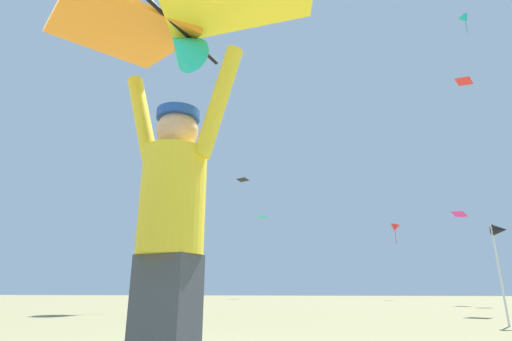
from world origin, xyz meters
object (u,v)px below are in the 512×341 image
(held_stunt_kite, at_px, (176,18))
(distant_kite_red_overhead_distant, at_px, (464,81))
(kite_flyer_person, at_px, (171,231))
(marker_flag, at_px, (499,237))
(distant_kite_black_mid_left, at_px, (243,179))
(distant_kite_teal_mid_right, at_px, (262,217))
(distant_kite_magenta_low_right, at_px, (460,214))
(distant_kite_teal_low_left, at_px, (465,19))
(distant_kite_red_far_center, at_px, (395,228))

(held_stunt_kite, distance_m, distant_kite_red_overhead_distant, 16.44)
(kite_flyer_person, distance_m, distant_kite_red_overhead_distant, 16.91)
(marker_flag, bearing_deg, distant_kite_black_mid_left, 123.91)
(held_stunt_kite, distance_m, marker_flag, 8.12)
(distant_kite_black_mid_left, xyz_separation_m, distant_kite_teal_mid_right, (-1.54, 14.68, 0.52))
(distant_kite_teal_mid_right, bearing_deg, distant_kite_magenta_low_right, -47.33)
(distant_kite_teal_low_left, relative_size, distant_kite_red_overhead_distant, 2.52)
(distant_kite_teal_low_left, distance_m, distant_kite_red_overhead_distant, 17.89)
(held_stunt_kite, height_order, distant_kite_black_mid_left, distant_kite_black_mid_left)
(kite_flyer_person, distance_m, marker_flag, 8.07)
(kite_flyer_person, xyz_separation_m, distant_kite_teal_low_left, (11.74, 25.81, 19.75))
(distant_kite_black_mid_left, distance_m, distant_kite_red_overhead_distant, 12.19)
(kite_flyer_person, xyz_separation_m, distant_kite_teal_mid_right, (-5.70, 33.90, 6.45))
(distant_kite_teal_low_left, relative_size, distant_kite_red_far_center, 1.01)
(marker_flag, bearing_deg, distant_kite_magenta_low_right, 76.03)
(distant_kite_teal_low_left, bearing_deg, kite_flyer_person, -114.46)
(held_stunt_kite, bearing_deg, distant_kite_magenta_low_right, 69.64)
(held_stunt_kite, bearing_deg, distant_kite_black_mid_left, 102.09)
(kite_flyer_person, bearing_deg, distant_kite_red_far_center, 79.56)
(distant_kite_red_far_center, xyz_separation_m, distant_kite_teal_mid_right, (-11.50, 2.42, 1.77))
(held_stunt_kite, bearing_deg, distant_kite_red_overhead_distant, 64.61)
(distant_kite_red_far_center, relative_size, distant_kite_teal_mid_right, 1.38)
(distant_kite_black_mid_left, xyz_separation_m, marker_flag, (8.30, -12.34, -5.16))
(kite_flyer_person, xyz_separation_m, distant_kite_black_mid_left, (-4.16, 19.22, 5.92))
(distant_kite_black_mid_left, relative_size, distant_kite_red_overhead_distant, 1.22)
(distant_kite_red_far_center, bearing_deg, distant_kite_teal_mid_right, 168.13)
(kite_flyer_person, height_order, distant_kite_teal_low_left, distant_kite_teal_low_left)
(kite_flyer_person, xyz_separation_m, marker_flag, (4.14, 6.88, 0.77))
(kite_flyer_person, distance_m, distant_kite_teal_mid_right, 34.98)
(held_stunt_kite, relative_size, distant_kite_teal_mid_right, 1.56)
(held_stunt_kite, bearing_deg, distant_kite_teal_mid_right, 99.48)
(distant_kite_black_mid_left, relative_size, distant_kite_teal_mid_right, 0.67)
(distant_kite_red_far_center, distance_m, distant_kite_red_overhead_distant, 18.28)
(kite_flyer_person, bearing_deg, distant_kite_teal_mid_right, 99.54)
(distant_kite_magenta_low_right, relative_size, marker_flag, 0.36)
(distant_kite_magenta_low_right, height_order, marker_flag, distant_kite_magenta_low_right)
(distant_kite_red_far_center, bearing_deg, kite_flyer_person, -100.44)
(held_stunt_kite, xyz_separation_m, distant_kite_teal_low_left, (11.76, 25.89, 18.50))
(held_stunt_kite, xyz_separation_m, distant_kite_magenta_low_right, (7.36, 19.84, 2.32))
(held_stunt_kite, height_order, distant_kite_red_far_center, distant_kite_red_far_center)
(distant_kite_teal_low_left, distance_m, distant_kite_magenta_low_right, 17.83)
(kite_flyer_person, height_order, distant_kite_magenta_low_right, distant_kite_magenta_low_right)
(distant_kite_teal_mid_right, relative_size, marker_flag, 0.62)
(distant_kite_teal_low_left, distance_m, distant_kite_teal_mid_right, 23.38)
(held_stunt_kite, relative_size, distant_kite_red_far_center, 1.13)
(distant_kite_teal_mid_right, bearing_deg, held_stunt_kite, -80.52)
(held_stunt_kite, height_order, distant_kite_teal_low_left, distant_kite_teal_low_left)
(kite_flyer_person, relative_size, distant_kite_teal_mid_right, 1.59)
(distant_kite_red_far_center, xyz_separation_m, distant_kite_red_overhead_distant, (0.62, -17.99, 3.22))
(marker_flag, bearing_deg, distant_kite_teal_low_left, 68.12)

